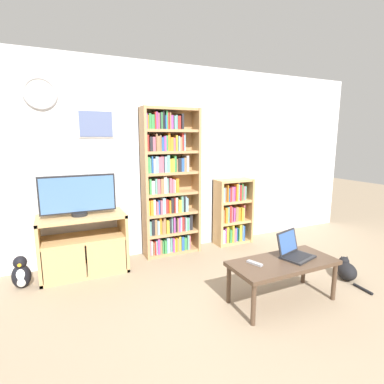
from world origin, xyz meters
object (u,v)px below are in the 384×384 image
cat (346,270)px  penguin_figurine (21,274)px  tv_stand (84,244)px  bookshelf_tall (168,186)px  television (78,195)px  remote_near_laptop (255,263)px  laptop (293,251)px  bookshelf_short (231,212)px  coffee_table (283,265)px

cat → penguin_figurine: penguin_figurine is taller
tv_stand → bookshelf_tall: (1.15, 0.16, 0.61)m
television → remote_near_laptop: 2.11m
bookshelf_tall → cat: (1.58, -1.62, -0.86)m
bookshelf_tall → laptop: bearing=-65.9°
bookshelf_short → coffee_table: size_ratio=0.93×
remote_near_laptop → cat: bearing=-19.2°
remote_near_laptop → penguin_figurine: remote_near_laptop is taller
tv_stand → television: 0.60m
television → cat: 3.22m
television → bookshelf_short: 2.26m
bookshelf_tall → penguin_figurine: bookshelf_tall is taller
bookshelf_short → penguin_figurine: (-2.84, -0.26, -0.32)m
coffee_table → remote_near_laptop: size_ratio=6.47×
bookshelf_short → coffee_table: (-0.46, -1.67, -0.11)m
television → laptop: (1.90, -1.47, -0.47)m
television → penguin_figurine: 1.03m
bookshelf_short → remote_near_laptop: size_ratio=6.03×
bookshelf_tall → remote_near_laptop: bearing=-80.7°
tv_stand → bookshelf_tall: size_ratio=0.49×
tv_stand → television: (-0.02, -0.00, 0.60)m
tv_stand → coffee_table: bearing=-41.5°
bookshelf_tall → cat: size_ratio=3.69×
coffee_table → cat: coffee_table is taller
remote_near_laptop → cat: remote_near_laptop is taller
bookshelf_tall → penguin_figurine: 2.00m
tv_stand → penguin_figurine: 0.70m
bookshelf_tall → coffee_table: bearing=-71.4°
laptop → penguin_figurine: (-2.55, 1.36, -0.32)m
tv_stand → cat: (2.72, -1.46, -0.25)m
bookshelf_tall → television: bearing=-172.0°
laptop → penguin_figurine: bearing=135.8°
tv_stand → cat: size_ratio=1.82×
coffee_table → penguin_figurine: (-2.38, 1.41, -0.21)m
tv_stand → bookshelf_short: (2.18, 0.16, 0.13)m
bookshelf_tall → coffee_table: bookshelf_tall is taller
bookshelf_tall → laptop: size_ratio=5.26×
bookshelf_short → coffee_table: bookshelf_short is taller
coffee_table → laptop: (0.17, 0.04, 0.11)m
television → laptop: size_ratio=2.21×
laptop → coffee_table: bearing=178.7°
bookshelf_short → penguin_figurine: bookshelf_short is taller
bookshelf_short → laptop: size_ratio=2.62×
television → laptop: 2.45m
television → remote_near_laptop: size_ratio=5.08×
tv_stand → remote_near_laptop: (1.41, -1.46, 0.08)m
bookshelf_short → remote_near_laptop: (-0.76, -1.61, -0.05)m
bookshelf_tall → remote_near_laptop: bookshelf_tall is taller
bookshelf_tall → bookshelf_short: bearing=-0.5°
laptop → penguin_figurine: 2.91m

